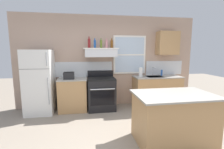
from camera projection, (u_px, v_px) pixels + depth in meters
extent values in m
plane|color=gray|center=(125.00, 145.00, 2.84)|extent=(16.00, 16.00, 0.00)
cube|color=tan|center=(108.00, 61.00, 4.83)|extent=(5.40, 0.06, 2.70)
cube|color=silver|center=(69.00, 70.00, 4.64)|extent=(2.50, 0.02, 0.44)
cube|color=silver|center=(164.00, 68.00, 5.10)|extent=(1.20, 0.02, 0.44)
cube|color=white|center=(130.00, 55.00, 4.85)|extent=(1.00, 0.04, 1.15)
cube|color=silver|center=(130.00, 55.00, 4.84)|extent=(0.90, 0.01, 1.05)
cube|color=white|center=(130.00, 55.00, 4.83)|extent=(0.90, 0.02, 0.04)
cube|color=white|center=(39.00, 82.00, 4.22)|extent=(0.70, 0.68, 1.70)
cube|color=#333333|center=(34.00, 69.00, 3.83)|extent=(0.69, 0.00, 0.01)
cylinder|color=#A5A8AD|center=(48.00, 91.00, 3.93)|extent=(0.02, 0.02, 0.68)
cylinder|color=#A5A8AD|center=(47.00, 59.00, 3.82)|extent=(0.02, 0.02, 0.33)
cube|color=tan|center=(73.00, 95.00, 4.47)|extent=(0.76, 0.60, 0.88)
cube|color=#9E998E|center=(72.00, 79.00, 4.41)|extent=(0.79, 0.63, 0.03)
cube|color=black|center=(69.00, 76.00, 4.30)|extent=(0.28, 0.20, 0.19)
cube|color=black|center=(69.00, 72.00, 4.29)|extent=(0.24, 0.16, 0.01)
cube|color=black|center=(63.00, 74.00, 4.27)|extent=(0.02, 0.03, 0.02)
cube|color=black|center=(101.00, 94.00, 4.56)|extent=(0.76, 0.64, 0.87)
cube|color=black|center=(101.00, 79.00, 4.49)|extent=(0.76, 0.64, 0.04)
cube|color=black|center=(100.00, 73.00, 4.76)|extent=(0.76, 0.06, 0.18)
cube|color=black|center=(103.00, 98.00, 4.24)|extent=(0.65, 0.01, 0.40)
cylinder|color=silver|center=(103.00, 89.00, 4.17)|extent=(0.65, 0.03, 0.03)
cube|color=silver|center=(101.00, 53.00, 4.49)|extent=(0.88, 0.48, 0.22)
cube|color=#262628|center=(102.00, 56.00, 4.28)|extent=(0.75, 0.02, 0.04)
cube|color=white|center=(101.00, 49.00, 4.47)|extent=(0.96, 0.52, 0.02)
cylinder|color=maroon|center=(89.00, 43.00, 4.40)|extent=(0.07, 0.07, 0.25)
cylinder|color=maroon|center=(89.00, 38.00, 4.37)|extent=(0.03, 0.03, 0.06)
cylinder|color=#1E478C|center=(95.00, 44.00, 4.40)|extent=(0.07, 0.07, 0.22)
cylinder|color=#1E478C|center=(95.00, 39.00, 4.38)|extent=(0.03, 0.03, 0.05)
cylinder|color=#4C601E|center=(101.00, 44.00, 4.41)|extent=(0.06, 0.06, 0.22)
cylinder|color=#4C601E|center=(101.00, 39.00, 4.39)|extent=(0.03, 0.03, 0.05)
cylinder|color=#C67F84|center=(107.00, 44.00, 4.52)|extent=(0.07, 0.07, 0.22)
cylinder|color=#C67F84|center=(107.00, 39.00, 4.50)|extent=(0.03, 0.03, 0.06)
cylinder|color=brown|center=(112.00, 44.00, 4.55)|extent=(0.07, 0.07, 0.22)
cylinder|color=brown|center=(112.00, 39.00, 4.53)|extent=(0.03, 0.03, 0.05)
cube|color=tan|center=(157.00, 91.00, 4.86)|extent=(1.40, 0.60, 0.88)
cube|color=#9E998E|center=(157.00, 77.00, 4.80)|extent=(1.43, 0.63, 0.03)
cube|color=#B7BABC|center=(155.00, 77.00, 4.76)|extent=(0.48, 0.36, 0.01)
cylinder|color=silver|center=(153.00, 71.00, 4.88)|extent=(0.03, 0.03, 0.28)
cylinder|color=silver|center=(154.00, 68.00, 4.78)|extent=(0.02, 0.16, 0.02)
cylinder|color=white|center=(141.00, 72.00, 4.69)|extent=(0.11, 0.11, 0.27)
cylinder|color=blue|center=(162.00, 73.00, 4.91)|extent=(0.06, 0.06, 0.18)
cube|color=tan|center=(173.00, 119.00, 2.89)|extent=(1.32, 0.82, 0.88)
cube|color=#9E998E|center=(174.00, 95.00, 2.82)|extent=(1.40, 0.90, 0.03)
cube|color=tan|center=(168.00, 43.00, 4.84)|extent=(0.64, 0.32, 0.70)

